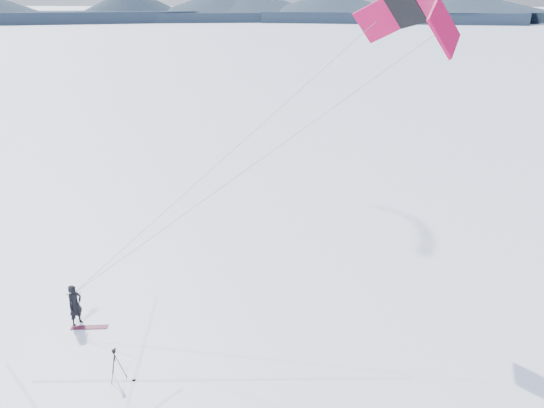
# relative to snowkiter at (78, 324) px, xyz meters

# --- Properties ---
(ground) EXTENTS (1800.00, 1800.00, 0.00)m
(ground) POSITION_rel_snowkiter_xyz_m (1.80, -4.01, 0.00)
(ground) COLOR white
(horizon_hills) EXTENTS (704.84, 706.81, 9.31)m
(horizon_hills) POSITION_rel_snowkiter_xyz_m (1.80, -4.01, 3.93)
(horizon_hills) COLOR #1E2B3D
(horizon_hills) RESTS_ON ground
(snow_tracks) EXTENTS (17.62, 10.25, 0.01)m
(snow_tracks) POSITION_rel_snowkiter_xyz_m (2.13, -4.01, 0.00)
(snow_tracks) COLOR #AFC1DD
(snow_tracks) RESTS_ON ground
(snowkiter) EXTENTS (0.61, 0.73, 1.71)m
(snowkiter) POSITION_rel_snowkiter_xyz_m (0.00, 0.00, 0.00)
(snowkiter) COLOR black
(snowkiter) RESTS_ON ground
(snowboard) EXTENTS (1.44, 0.53, 0.04)m
(snowboard) POSITION_rel_snowkiter_xyz_m (0.58, -0.20, 0.02)
(snowboard) COLOR maroon
(snowboard) RESTS_ON ground
(tripod) EXTENTS (0.57, 0.55, 1.16)m
(tripod) POSITION_rel_snowkiter_xyz_m (2.85, -2.87, 0.75)
(tripod) COLOR black
(tripod) RESTS_ON ground
(power_kite) EXTENTS (14.00, 7.51, 11.11)m
(power_kite) POSITION_rel_snowkiter_xyz_m (12.47, 4.24, 11.45)
(power_kite) COLOR #C00941
(power_kite) RESTS_ON ground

